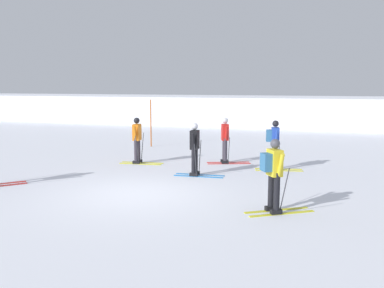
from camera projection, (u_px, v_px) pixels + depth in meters
ground_plane at (137, 194)px, 11.14m from camera, size 120.00×120.00×0.00m
far_snow_ridge at (258, 110)px, 30.67m from camera, size 80.00×7.16×2.03m
skier_black at (195, 148)px, 13.22m from camera, size 1.62×1.00×1.71m
skier_orange at (137, 139)px, 15.31m from camera, size 1.63×1.00×1.71m
skier_red at (225, 139)px, 15.34m from camera, size 1.62×0.95×1.71m
skier_yellow at (274, 172)px, 9.34m from camera, size 1.54×1.19×1.71m
skier_blue at (274, 142)px, 14.12m from camera, size 1.64×0.98×1.71m
trail_marker_pole at (151, 123)px, 19.51m from camera, size 0.05×0.05×2.21m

